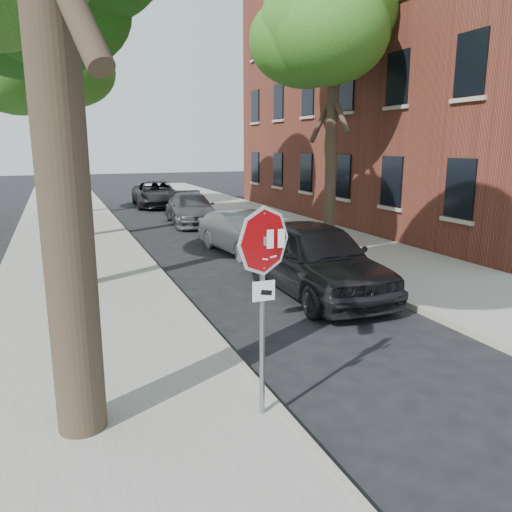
{
  "coord_description": "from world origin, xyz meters",
  "views": [
    {
      "loc": [
        -2.88,
        -5.25,
        3.39
      ],
      "look_at": [
        -0.63,
        0.38,
        2.05
      ],
      "focal_mm": 35.0,
      "sensor_mm": 36.0,
      "label": 1
    }
  ],
  "objects_px": {
    "car_a": "(315,258)",
    "tree_mid_b": "(55,6)",
    "tree_right": "(333,26)",
    "stop_sign": "(263,272)",
    "apartment_building": "(443,50)",
    "tree_far": "(49,62)",
    "car_c": "(191,209)",
    "car_b": "(242,233)",
    "car_d": "(156,194)"
  },
  "relations": [
    {
      "from": "car_a",
      "to": "tree_mid_b",
      "type": "bearing_deg",
      "value": 119.15
    },
    {
      "from": "tree_right",
      "to": "car_a",
      "type": "xyz_separation_m",
      "value": [
        -3.38,
        -5.37,
        -6.36
      ]
    },
    {
      "from": "stop_sign",
      "to": "apartment_building",
      "type": "bearing_deg",
      "value": 43.65
    },
    {
      "from": "stop_sign",
      "to": "tree_far",
      "type": "xyz_separation_m",
      "value": [
        -2.02,
        21.14,
        5.26
      ]
    },
    {
      "from": "car_a",
      "to": "car_c",
      "type": "relative_size",
      "value": 1.07
    },
    {
      "from": "car_b",
      "to": "car_d",
      "type": "height_order",
      "value": "car_d"
    },
    {
      "from": "tree_right",
      "to": "car_d",
      "type": "bearing_deg",
      "value": 105.19
    },
    {
      "from": "tree_far",
      "to": "car_c",
      "type": "bearing_deg",
      "value": -42.82
    },
    {
      "from": "car_c",
      "to": "car_b",
      "type": "bearing_deg",
      "value": -85.6
    },
    {
      "from": "tree_right",
      "to": "tree_mid_b",
      "type": "bearing_deg",
      "value": 154.48
    },
    {
      "from": "car_b",
      "to": "tree_far",
      "type": "bearing_deg",
      "value": 107.71
    },
    {
      "from": "car_a",
      "to": "tree_right",
      "type": "bearing_deg",
      "value": 58.81
    },
    {
      "from": "tree_right",
      "to": "car_d",
      "type": "relative_size",
      "value": 1.8
    },
    {
      "from": "tree_right",
      "to": "car_c",
      "type": "distance_m",
      "value": 9.54
    },
    {
      "from": "car_b",
      "to": "car_a",
      "type": "bearing_deg",
      "value": -96.26
    },
    {
      "from": "car_b",
      "to": "car_d",
      "type": "relative_size",
      "value": 0.78
    },
    {
      "from": "apartment_building",
      "to": "tree_far",
      "type": "height_order",
      "value": "apartment_building"
    },
    {
      "from": "car_c",
      "to": "stop_sign",
      "type": "bearing_deg",
      "value": -96.7
    },
    {
      "from": "stop_sign",
      "to": "car_b",
      "type": "bearing_deg",
      "value": 71.23
    },
    {
      "from": "car_b",
      "to": "apartment_building",
      "type": "bearing_deg",
      "value": 14.43
    },
    {
      "from": "car_b",
      "to": "car_d",
      "type": "distance_m",
      "value": 13.72
    },
    {
      "from": "stop_sign",
      "to": "tree_far",
      "type": "height_order",
      "value": "tree_far"
    },
    {
      "from": "tree_far",
      "to": "stop_sign",
      "type": "bearing_deg",
      "value": -84.54
    },
    {
      "from": "car_c",
      "to": "car_a",
      "type": "bearing_deg",
      "value": -85.19
    },
    {
      "from": "tree_mid_b",
      "to": "car_d",
      "type": "xyz_separation_m",
      "value": [
        4.83,
        9.15,
        -7.28
      ]
    },
    {
      "from": "car_a",
      "to": "car_d",
      "type": "height_order",
      "value": "car_a"
    },
    {
      "from": "stop_sign",
      "to": "tree_right",
      "type": "height_order",
      "value": "tree_right"
    },
    {
      "from": "car_c",
      "to": "car_d",
      "type": "xyz_separation_m",
      "value": [
        -0.19,
        7.09,
        0.04
      ]
    },
    {
      "from": "car_c",
      "to": "car_d",
      "type": "height_order",
      "value": "car_d"
    },
    {
      "from": "tree_right",
      "to": "car_a",
      "type": "height_order",
      "value": "tree_right"
    },
    {
      "from": "stop_sign",
      "to": "car_c",
      "type": "bearing_deg",
      "value": 78.49
    },
    {
      "from": "car_c",
      "to": "car_d",
      "type": "bearing_deg",
      "value": 96.37
    },
    {
      "from": "tree_mid_b",
      "to": "car_c",
      "type": "height_order",
      "value": "tree_mid_b"
    },
    {
      "from": "car_b",
      "to": "car_c",
      "type": "distance_m",
      "value": 6.63
    },
    {
      "from": "tree_far",
      "to": "car_a",
      "type": "distance_m",
      "value": 18.35
    },
    {
      "from": "stop_sign",
      "to": "car_a",
      "type": "relative_size",
      "value": 0.52
    },
    {
      "from": "car_a",
      "to": "car_c",
      "type": "distance_m",
      "value": 11.44
    },
    {
      "from": "tree_right",
      "to": "car_b",
      "type": "xyz_separation_m",
      "value": [
        -3.43,
        -0.56,
        -6.55
      ]
    },
    {
      "from": "tree_mid_b",
      "to": "tree_right",
      "type": "distance_m",
      "value": 9.34
    },
    {
      "from": "stop_sign",
      "to": "car_b",
      "type": "relative_size",
      "value": 0.65
    },
    {
      "from": "tree_mid_b",
      "to": "car_b",
      "type": "bearing_deg",
      "value": -42.58
    },
    {
      "from": "tree_far",
      "to": "car_a",
      "type": "xyz_separation_m",
      "value": [
        5.32,
        -16.37,
        -6.36
      ]
    },
    {
      "from": "tree_mid_b",
      "to": "tree_far",
      "type": "height_order",
      "value": "tree_mid_b"
    },
    {
      "from": "car_c",
      "to": "tree_right",
      "type": "bearing_deg",
      "value": -56.09
    },
    {
      "from": "tree_far",
      "to": "car_c",
      "type": "distance_m",
      "value": 9.77
    },
    {
      "from": "apartment_building",
      "to": "stop_sign",
      "type": "relative_size",
      "value": 7.74
    },
    {
      "from": "stop_sign",
      "to": "tree_far",
      "type": "bearing_deg",
      "value": 95.46
    },
    {
      "from": "apartment_building",
      "to": "car_b",
      "type": "distance_m",
      "value": 14.13
    },
    {
      "from": "stop_sign",
      "to": "car_d",
      "type": "distance_m",
      "value": 23.53
    },
    {
      "from": "car_b",
      "to": "car_c",
      "type": "xyz_separation_m",
      "value": [
        0.05,
        6.63,
        0.01
      ]
    }
  ]
}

